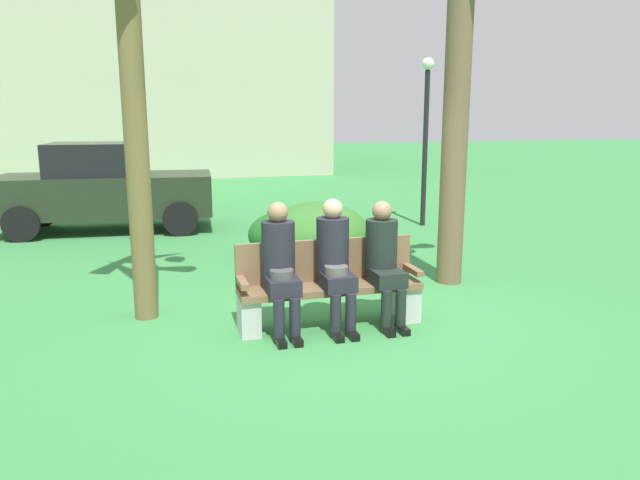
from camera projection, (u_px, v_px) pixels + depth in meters
ground_plane at (343, 324)px, 6.50m from camera, size 80.00×80.00×0.00m
park_bench at (329, 286)px, 6.42m from camera, size 1.94×0.44×0.90m
seated_man_left at (280, 262)px, 6.08m from camera, size 0.34×0.72×1.35m
seated_man_middle at (335, 258)px, 6.24m from camera, size 0.34×0.72×1.36m
seated_man_right at (384, 256)px, 6.39m from camera, size 0.34×0.72×1.31m
shrub_near_bench at (285, 234)px, 9.46m from camera, size 1.16×1.06×0.72m
shrub_mid_lawn at (317, 235)px, 8.76m from camera, size 1.55×1.42×0.97m
parked_car_near at (105, 188)px, 11.49m from camera, size 4.00×1.94×1.68m
street_lamp at (426, 123)px, 11.84m from camera, size 0.24×0.24×3.27m
building_backdrop at (126, 8)px, 23.21m from camera, size 14.82×8.98×12.37m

